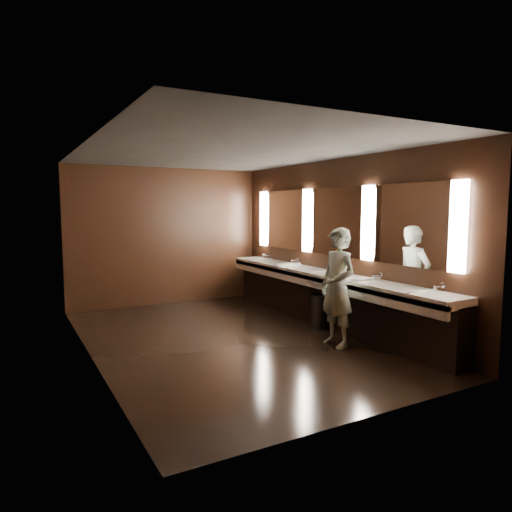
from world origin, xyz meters
The scene contains 10 objects.
floor centered at (0.00, 0.00, 0.00)m, with size 6.00×6.00×0.00m, color black.
ceiling centered at (0.00, 0.00, 2.80)m, with size 4.00×6.00×0.02m, color #2D2D2B.
wall_back centered at (0.00, 3.00, 1.40)m, with size 4.00×0.02×2.80m, color black.
wall_front centered at (0.00, -3.00, 1.40)m, with size 4.00×0.02×2.80m, color black.
wall_left centered at (-2.00, 0.00, 1.40)m, with size 0.02×6.00×2.80m, color black.
wall_right centered at (2.00, 0.00, 1.40)m, with size 0.02×6.00×2.80m, color black.
sink_counter centered at (1.79, 0.00, 0.50)m, with size 0.55×5.40×1.01m.
mirror_band centered at (1.98, 0.00, 1.75)m, with size 0.06×5.03×1.15m.
person centered at (1.20, -1.05, 0.85)m, with size 0.62×0.41×1.70m, color #8ABACE.
trash_bin centered at (1.58, -0.16, 0.28)m, with size 0.36×0.36×0.56m, color black.
Camera 1 is at (-2.94, -6.10, 1.98)m, focal length 32.00 mm.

